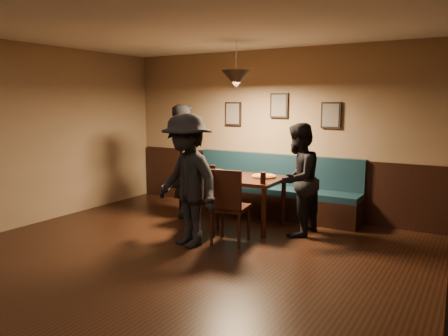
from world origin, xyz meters
name	(u,v)px	position (x,y,z in m)	size (l,w,h in m)	color
floor	(145,280)	(0.00, 0.00, 0.00)	(7.00, 7.00, 0.00)	black
ceiling	(138,11)	(0.00, 0.00, 2.80)	(7.00, 7.00, 0.00)	silver
wall_back	(279,132)	(0.00, 3.50, 1.40)	(6.00, 6.00, 0.00)	#8C704F
wainscot	(278,184)	(0.00, 3.47, 0.50)	(5.88, 0.06, 1.00)	black
booth_bench	(271,186)	(0.00, 3.20, 0.50)	(3.00, 0.60, 1.00)	#0F232D
picture_left	(233,114)	(-0.90, 3.47, 1.70)	(0.32, 0.04, 0.42)	black
picture_center	(279,106)	(0.00, 3.47, 1.85)	(0.32, 0.04, 0.42)	black
picture_right	(331,115)	(0.90, 3.47, 1.70)	(0.32, 0.04, 0.42)	black
pendant_lamp	(236,79)	(-0.21, 2.36, 2.25)	(0.44, 0.44, 0.25)	black
dining_table	(236,201)	(-0.21, 2.36, 0.39)	(1.45, 0.93, 0.77)	black
chair_near_left	(202,198)	(-0.42, 1.74, 0.52)	(0.46, 0.46, 1.04)	#311D0D
chair_near_right	(230,206)	(0.15, 1.57, 0.52)	(0.46, 0.46, 1.04)	black
diner_left	(186,161)	(-1.23, 2.46, 0.94)	(0.68, 0.45, 1.87)	black
diner_right	(298,180)	(0.79, 2.39, 0.81)	(0.79, 0.61, 1.62)	black
diner_front	(187,180)	(-0.29, 1.19, 0.88)	(1.14, 0.66, 1.77)	black
pizza_a	(216,172)	(-0.65, 2.47, 0.80)	(0.36, 0.36, 0.04)	orange
pizza_b	(229,177)	(-0.20, 2.14, 0.79)	(0.34, 0.34, 0.04)	#BF8A24
pizza_c	(264,176)	(0.21, 2.49, 0.80)	(0.36, 0.36, 0.04)	orange
soda_glass	(263,178)	(0.41, 2.02, 0.86)	(0.08, 0.08, 0.16)	black
tabasco_bottle	(265,176)	(0.32, 2.30, 0.83)	(0.03, 0.03, 0.12)	#910704
napkin_a	(216,171)	(-0.76, 2.65, 0.78)	(0.14, 0.14, 0.01)	#1E7232
napkin_b	(195,175)	(-0.79, 2.09, 0.78)	(0.13, 0.13, 0.01)	#1D6D2D
cutlery_set	(218,180)	(-0.29, 1.95, 0.78)	(0.02, 0.19, 0.00)	silver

